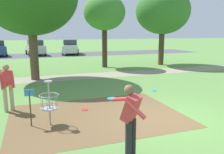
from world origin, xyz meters
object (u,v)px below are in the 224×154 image
object	(u,v)px
tree_near_right	(104,13)
parked_car_center_left	(35,48)
parked_car_center_right	(71,47)
frisbee_near_basket	(154,91)
frisbee_far_left	(126,93)
frisbee_mid_grass	(84,110)
player_foreground_watching	(7,85)
tree_mid_left	(163,11)
player_throwing	(130,117)
disc_golf_basket	(47,101)

from	to	relation	value
tree_near_right	parked_car_center_left	distance (m)	13.56
tree_near_right	parked_car_center_right	size ratio (longest dim) A/B	1.27
frisbee_near_basket	frisbee_far_left	bearing A→B (deg)	179.87
frisbee_mid_grass	frisbee_far_left	xyz separation A→B (m)	(2.35, 1.60, 0.00)
frisbee_near_basket	tree_near_right	bearing A→B (deg)	89.29
player_foreground_watching	parked_car_center_right	distance (m)	21.58
tree_near_right	tree_mid_left	distance (m)	5.04
tree_mid_left	parked_car_center_left	bearing A→B (deg)	128.85
frisbee_far_left	tree_mid_left	size ratio (longest dim) A/B	0.04
player_foreground_watching	frisbee_mid_grass	distance (m)	2.85
frisbee_far_left	parked_car_center_left	world-z (taller)	parked_car_center_left
player_foreground_watching	parked_car_center_left	xyz separation A→B (m)	(1.49, 21.16, -0.05)
tree_mid_left	player_foreground_watching	bearing A→B (deg)	-142.86
player_throwing	tree_mid_left	bearing A→B (deg)	56.34
player_throwing	frisbee_near_basket	bearing A→B (deg)	55.38
player_foreground_watching	parked_car_center_left	bearing A→B (deg)	85.96
disc_golf_basket	frisbee_mid_grass	bearing A→B (deg)	36.50
disc_golf_basket	player_foreground_watching	size ratio (longest dim) A/B	0.81
frisbee_mid_grass	parked_car_center_left	xyz separation A→B (m)	(-1.08, 21.94, 0.91)
player_foreground_watching	player_throwing	world-z (taller)	same
disc_golf_basket	player_foreground_watching	xyz separation A→B (m)	(-1.22, 1.78, 0.21)
disc_golf_basket	frisbee_far_left	size ratio (longest dim) A/B	5.87
player_throwing	tree_near_right	bearing A→B (deg)	74.56
player_throwing	parked_car_center_right	size ratio (longest dim) A/B	0.38
frisbee_near_basket	parked_car_center_left	distance (m)	20.94
frisbee_far_left	parked_car_center_right	size ratio (longest dim) A/B	0.05
parked_car_center_right	tree_near_right	bearing A→B (deg)	-86.35
disc_golf_basket	frisbee_near_basket	size ratio (longest dim) A/B	6.62
parked_car_center_right	disc_golf_basket	bearing A→B (deg)	-101.30
disc_golf_basket	parked_car_center_left	size ratio (longest dim) A/B	0.32
frisbee_far_left	frisbee_near_basket	bearing A→B (deg)	-0.13
tree_near_right	parked_car_center_right	bearing A→B (deg)	93.65
tree_mid_left	frisbee_far_left	bearing A→B (deg)	-129.87
player_throwing	parked_car_center_left	size ratio (longest dim) A/B	0.39
player_throwing	player_foreground_watching	bearing A→B (deg)	122.47
player_throwing	tree_mid_left	world-z (taller)	tree_mid_left
parked_car_center_left	tree_near_right	bearing A→B (deg)	-67.70
disc_golf_basket	tree_mid_left	size ratio (longest dim) A/B	0.22
frisbee_mid_grass	tree_near_right	bearing A→B (deg)	68.18
player_throwing	tree_near_right	size ratio (longest dim) A/B	0.30
frisbee_near_basket	parked_car_center_right	xyz separation A→B (m)	(-0.65, 19.98, 0.91)
player_throwing	frisbee_mid_grass	size ratio (longest dim) A/B	6.74
frisbee_near_basket	tree_mid_left	distance (m)	10.44
frisbee_near_basket	player_foreground_watching	bearing A→B (deg)	-172.65
frisbee_mid_grass	frisbee_far_left	distance (m)	2.84
frisbee_far_left	parked_car_center_left	xyz separation A→B (m)	(-3.43, 20.33, 0.91)
player_throwing	frisbee_far_left	xyz separation A→B (m)	(2.13, 5.21, -0.98)
parked_car_center_right	tree_mid_left	bearing A→B (deg)	-64.42
tree_near_right	parked_car_center_right	world-z (taller)	tree_near_right
disc_golf_basket	parked_car_center_right	distance (m)	23.03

